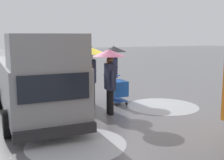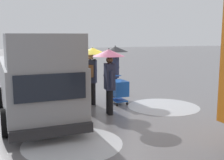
# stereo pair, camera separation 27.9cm
# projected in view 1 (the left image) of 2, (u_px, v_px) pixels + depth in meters

# --- Properties ---
(ground_plane) EXTENTS (90.00, 90.00, 0.00)m
(ground_plane) POSITION_uv_depth(u_px,v_px,m) (117.00, 100.00, 11.31)
(ground_plane) COLOR slate
(slush_patch_near_cluster) EXTENTS (2.41, 2.41, 0.01)m
(slush_patch_near_cluster) POSITION_uv_depth(u_px,v_px,m) (76.00, 144.00, 6.80)
(slush_patch_near_cluster) COLOR silver
(slush_patch_near_cluster) RESTS_ON ground
(slush_patch_mid_street) EXTENTS (2.58, 2.58, 0.01)m
(slush_patch_mid_street) POSITION_uv_depth(u_px,v_px,m) (163.00, 106.00, 10.41)
(slush_patch_mid_street) COLOR silver
(slush_patch_mid_street) RESTS_ON ground
(cargo_van_parked_right) EXTENTS (2.32, 5.40, 2.60)m
(cargo_van_parked_right) POSITION_uv_depth(u_px,v_px,m) (37.00, 81.00, 8.69)
(cargo_van_parked_right) COLOR gray
(cargo_van_parked_right) RESTS_ON ground
(shopping_cart_vendor) EXTENTS (0.58, 0.84, 1.02)m
(shopping_cart_vendor) POSITION_uv_depth(u_px,v_px,m) (118.00, 89.00, 10.71)
(shopping_cart_vendor) COLOR #1951B2
(shopping_cart_vendor) RESTS_ON ground
(hand_dolly_boxes) EXTENTS (0.71, 0.83, 1.57)m
(hand_dolly_boxes) POSITION_uv_depth(u_px,v_px,m) (81.00, 82.00, 10.34)
(hand_dolly_boxes) COLOR #515156
(hand_dolly_boxes) RESTS_ON ground
(pedestrian_pink_side) EXTENTS (1.04, 1.04, 2.15)m
(pedestrian_pink_side) POSITION_uv_depth(u_px,v_px,m) (113.00, 59.00, 11.73)
(pedestrian_pink_side) COLOR black
(pedestrian_pink_side) RESTS_ON ground
(pedestrian_black_side) EXTENTS (1.04, 1.04, 2.15)m
(pedestrian_black_side) POSITION_uv_depth(u_px,v_px,m) (109.00, 66.00, 9.18)
(pedestrian_black_side) COLOR black
(pedestrian_black_side) RESTS_ON ground
(pedestrian_white_side) EXTENTS (1.04, 1.04, 2.15)m
(pedestrian_white_side) POSITION_uv_depth(u_px,v_px,m) (91.00, 63.00, 10.39)
(pedestrian_white_side) COLOR black
(pedestrian_white_side) RESTS_ON ground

